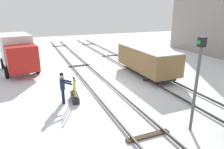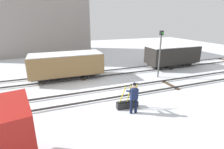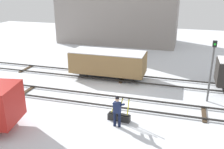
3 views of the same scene
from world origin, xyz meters
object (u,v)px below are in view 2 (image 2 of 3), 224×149
at_px(rail_worker, 134,96).
at_px(signal_post, 160,50).
at_px(switch_lever_frame, 127,104).
at_px(freight_car_near_switch, 67,64).
at_px(freight_car_far_end, 172,55).

xyz_separation_m(rail_worker, signal_post, (4.74, 4.53, 1.42)).
xyz_separation_m(switch_lever_frame, rail_worker, (0.06, -0.62, 0.74)).
bearing_deg(switch_lever_frame, freight_car_near_switch, 116.95).
relative_size(rail_worker, freight_car_near_switch, 0.30).
bearing_deg(freight_car_near_switch, switch_lever_frame, -67.63).
height_order(switch_lever_frame, freight_car_far_end, freight_car_far_end).
height_order(freight_car_near_switch, freight_car_far_end, freight_car_far_end).
distance_m(rail_worker, signal_post, 6.71).
relative_size(switch_lever_frame, rail_worker, 0.83).
xyz_separation_m(switch_lever_frame, freight_car_far_end, (8.15, 6.30, 1.03)).
height_order(signal_post, freight_car_near_switch, signal_post).
xyz_separation_m(signal_post, freight_car_near_switch, (-7.37, 2.38, -1.14)).
relative_size(rail_worker, freight_car_far_end, 0.32).
xyz_separation_m(freight_car_near_switch, freight_car_far_end, (10.72, 0.00, 0.02)).
distance_m(rail_worker, freight_car_far_end, 10.65).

